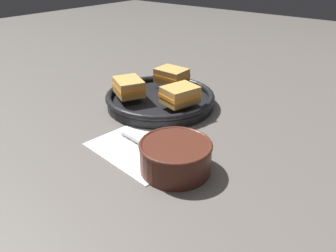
# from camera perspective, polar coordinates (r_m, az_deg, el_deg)

# --- Properties ---
(ground_plane) EXTENTS (4.00, 4.00, 0.00)m
(ground_plane) POSITION_cam_1_polar(r_m,az_deg,el_deg) (0.79, -1.91, -2.81)
(ground_plane) COLOR #56514C
(napkin) EXTENTS (0.25, 0.22, 0.00)m
(napkin) POSITION_cam_1_polar(r_m,az_deg,el_deg) (0.77, -4.15, -3.57)
(napkin) COLOR white
(napkin) RESTS_ON ground_plane
(soup_bowl) EXTENTS (0.15, 0.15, 0.07)m
(soup_bowl) POSITION_cam_1_polar(r_m,az_deg,el_deg) (0.68, 1.32, -5.05)
(soup_bowl) COLOR #4C2319
(soup_bowl) RESTS_ON ground_plane
(spoon) EXTENTS (0.18, 0.04, 0.01)m
(spoon) POSITION_cam_1_polar(r_m,az_deg,el_deg) (0.74, -2.06, -4.58)
(spoon) COLOR #9E9EA3
(spoon) RESTS_ON napkin
(skillet) EXTENTS (0.32, 0.32, 0.04)m
(skillet) POSITION_cam_1_polar(r_m,az_deg,el_deg) (0.98, -1.36, 4.70)
(skillet) COLOR black
(skillet) RESTS_ON ground_plane
(sandwich_near_left) EXTENTS (0.09, 0.07, 0.05)m
(sandwich_near_left) POSITION_cam_1_polar(r_m,az_deg,el_deg) (1.04, 0.63, 8.73)
(sandwich_near_left) COLOR #C18E47
(sandwich_near_left) RESTS_ON skillet
(sandwich_near_right) EXTENTS (0.12, 0.11, 0.05)m
(sandwich_near_right) POSITION_cam_1_polar(r_m,az_deg,el_deg) (0.96, -6.87, 6.79)
(sandwich_near_right) COLOR #C18E47
(sandwich_near_right) RESTS_ON skillet
(sandwich_far_left) EXTENTS (0.09, 0.11, 0.05)m
(sandwich_far_left) POSITION_cam_1_polar(r_m,az_deg,el_deg) (0.89, 2.10, 5.47)
(sandwich_far_left) COLOR #C18E47
(sandwich_far_left) RESTS_ON skillet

